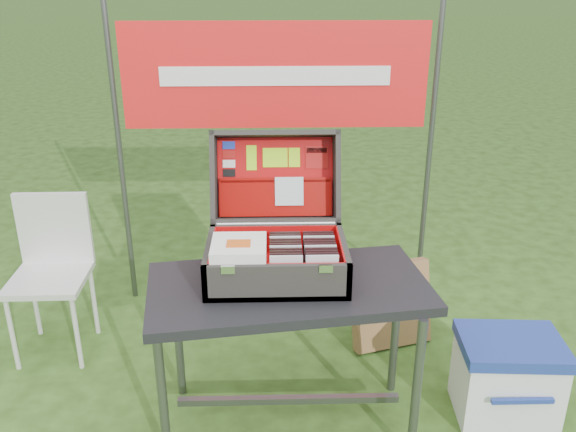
{
  "coord_description": "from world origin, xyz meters",
  "views": [
    {
      "loc": [
        -0.02,
        -2.12,
        1.83
      ],
      "look_at": [
        0.04,
        0.1,
        0.92
      ],
      "focal_mm": 38.0,
      "sensor_mm": 36.0,
      "label": 1
    }
  ],
  "objects_px": {
    "table": "(289,356)",
    "cardboard_box": "(391,305)",
    "suitcase": "(276,214)",
    "chair": "(49,281)",
    "cooler": "(507,377)"
  },
  "relations": [
    {
      "from": "table",
      "to": "cardboard_box",
      "type": "distance_m",
      "value": 0.82
    },
    {
      "from": "suitcase",
      "to": "cooler",
      "type": "distance_m",
      "value": 1.24
    },
    {
      "from": "table",
      "to": "cardboard_box",
      "type": "relative_size",
      "value": 2.49
    },
    {
      "from": "chair",
      "to": "table",
      "type": "bearing_deg",
      "value": -26.9
    },
    {
      "from": "table",
      "to": "chair",
      "type": "bearing_deg",
      "value": 145.92
    },
    {
      "from": "table",
      "to": "cardboard_box",
      "type": "height_order",
      "value": "table"
    },
    {
      "from": "table",
      "to": "suitcase",
      "type": "xyz_separation_m",
      "value": [
        -0.05,
        0.11,
        0.59
      ]
    },
    {
      "from": "suitcase",
      "to": "table",
      "type": "bearing_deg",
      "value": -68.27
    },
    {
      "from": "chair",
      "to": "cooler",
      "type": "bearing_deg",
      "value": -14.95
    },
    {
      "from": "table",
      "to": "suitcase",
      "type": "relative_size",
      "value": 1.97
    },
    {
      "from": "table",
      "to": "cooler",
      "type": "bearing_deg",
      "value": -5.63
    },
    {
      "from": "suitcase",
      "to": "cardboard_box",
      "type": "height_order",
      "value": "suitcase"
    },
    {
      "from": "cardboard_box",
      "to": "table",
      "type": "bearing_deg",
      "value": -148.68
    },
    {
      "from": "chair",
      "to": "cardboard_box",
      "type": "height_order",
      "value": "chair"
    },
    {
      "from": "cooler",
      "to": "chair",
      "type": "bearing_deg",
      "value": 169.3
    }
  ]
}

